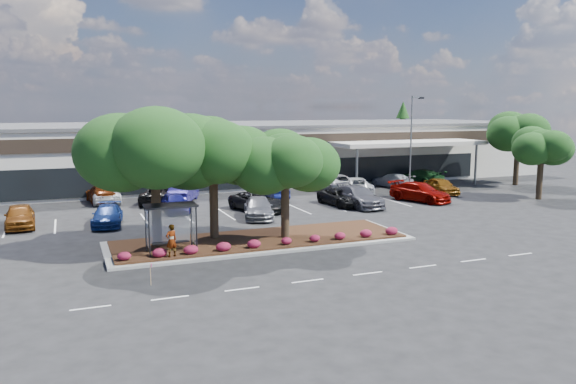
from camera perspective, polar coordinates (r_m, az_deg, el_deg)
name	(u,v)px	position (r m, az deg, el deg)	size (l,w,h in m)	color
ground	(318,255)	(30.98, 3.11, -6.43)	(160.00, 160.00, 0.00)	black
retail_store	(189,152)	(62.53, -10.01, 4.01)	(80.40, 25.20, 6.25)	silver
landscape_island	(260,240)	(33.82, -2.84, -4.92)	(18.00, 6.00, 0.26)	gray
lane_markings	(256,220)	(40.37, -3.31, -2.87)	(33.12, 20.06, 0.01)	silver
shrub_row	(272,242)	(31.81, -1.62, -5.07)	(17.00, 0.80, 0.50)	maroon
bus_shelter	(170,214)	(31.04, -11.89, -2.20)	(2.75, 1.55, 2.59)	black
island_tree_west	(155,176)	(32.19, -13.35, 1.55)	(7.20, 7.20, 7.89)	#133913
island_tree_mid	(213,177)	(33.58, -7.60, 1.51)	(6.60, 6.60, 7.32)	#133913
island_tree_east	(285,184)	(33.43, -0.29, 0.84)	(5.80, 5.80, 6.50)	#133913
tree_east_near	(541,162)	(53.78, 24.30, 2.76)	(5.60, 5.60, 6.51)	#133913
tree_east_far	(517,148)	(62.90, 22.28, 4.13)	(6.40, 6.40, 7.62)	#133913
conifer_north_east	(402,131)	(85.12, 11.54, 6.07)	(3.96, 3.96, 9.00)	#133913
person_waiting	(171,240)	(30.06, -11.77, -4.84)	(0.63, 0.42, 1.74)	#594C47
light_pole	(412,152)	(52.44, 12.46, 4.01)	(1.40, 0.82, 9.08)	gray
survey_stake	(151,271)	(26.44, -13.76, -7.82)	(0.08, 0.14, 1.03)	tan
car_0	(20,216)	(41.83, -25.59, -2.22)	(1.86, 4.61, 1.57)	brown
car_1	(107,215)	(40.43, -17.87, -2.28)	(1.91, 4.69, 1.36)	navy
car_2	(175,202)	(44.22, -11.43, -1.05)	(1.74, 4.33, 1.48)	navy
car_3	(258,202)	(43.69, -3.11, -0.99)	(2.49, 5.40, 1.50)	black
car_4	(258,208)	(41.18, -3.03, -1.61)	(2.05, 5.03, 1.46)	slate
car_5	(357,196)	(45.99, 7.05, -0.45)	(2.35, 5.78, 1.68)	#535259
car_6	(341,197)	(46.41, 5.45, -0.53)	(2.28, 4.95, 1.38)	black
car_7	(420,192)	(49.52, 13.28, 0.00)	(2.26, 5.56, 1.61)	#7A0500
car_8	(441,186)	(54.16, 15.30, 0.58)	(1.76, 4.36, 1.49)	#6E3E0A
car_9	(101,194)	(50.10, -18.43, -0.19)	(2.09, 5.15, 1.49)	#6C290B
car_10	(105,195)	(49.94, -18.10, -0.28)	(2.25, 4.88, 1.36)	white
car_11	(160,194)	(48.41, -12.92, -0.23)	(2.55, 5.54, 1.54)	black
car_12	(183,192)	(48.82, -10.57, -0.03)	(1.73, 4.95, 1.63)	navy
car_13	(276,191)	(49.65, -1.21, 0.10)	(1.44, 4.12, 1.36)	navy
car_14	(334,183)	(54.27, 4.69, 0.97)	(2.77, 6.01, 1.67)	silver
car_15	(355,186)	(52.17, 6.83, 0.61)	(2.73, 5.92, 1.64)	#BBBBBB
car_16	(392,180)	(57.86, 10.51, 1.18)	(1.93, 4.75, 1.38)	silver
car_17	(420,177)	(60.69, 13.28, 1.54)	(2.22, 5.46, 1.59)	#1D4D24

